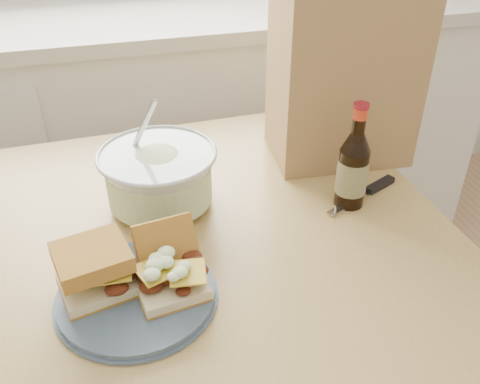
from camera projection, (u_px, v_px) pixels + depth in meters
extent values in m
cube|color=silver|center=(129.00, 149.00, 1.90)|extent=(2.40, 0.60, 0.90)
cube|color=beige|center=(111.00, 16.00, 1.64)|extent=(2.50, 0.64, 0.04)
cube|color=tan|center=(202.00, 251.00, 0.97)|extent=(0.97, 0.97, 0.04)
cube|color=tan|center=(18.00, 296.00, 1.42)|extent=(0.06, 0.06, 0.74)
cube|color=tan|center=(307.00, 237.00, 1.62)|extent=(0.06, 0.06, 0.74)
cylinder|color=#455870|center=(137.00, 295.00, 0.84)|extent=(0.25, 0.25, 0.02)
cube|color=beige|center=(97.00, 284.00, 0.84)|extent=(0.13, 0.12, 0.02)
cube|color=gold|center=(94.00, 268.00, 0.82)|extent=(0.08, 0.08, 0.00)
cube|color=#A6742C|center=(92.00, 257.00, 0.80)|extent=(0.13, 0.12, 0.03)
cube|color=beige|center=(171.00, 286.00, 0.83)|extent=(0.12, 0.11, 0.02)
cube|color=gold|center=(170.00, 270.00, 0.81)|extent=(0.07, 0.07, 0.00)
cube|color=#A6742C|center=(166.00, 246.00, 0.86)|extent=(0.11, 0.08, 0.09)
cone|color=silver|center=(159.00, 180.00, 1.03)|extent=(0.22, 0.22, 0.11)
cylinder|color=white|center=(160.00, 182.00, 1.03)|extent=(0.20, 0.20, 0.07)
torus|color=silver|center=(157.00, 154.00, 0.99)|extent=(0.23, 0.23, 0.01)
cylinder|color=silver|center=(142.00, 130.00, 0.99)|extent=(0.07, 0.08, 0.15)
cylinder|color=black|center=(352.00, 178.00, 1.03)|extent=(0.06, 0.06, 0.12)
cone|color=black|center=(357.00, 142.00, 0.98)|extent=(0.06, 0.06, 0.04)
cylinder|color=black|center=(360.00, 120.00, 0.96)|extent=(0.02, 0.02, 0.05)
cylinder|color=red|center=(361.00, 113.00, 0.95)|extent=(0.03, 0.03, 0.02)
cylinder|color=maroon|center=(362.00, 105.00, 0.94)|extent=(0.03, 0.03, 0.01)
cylinder|color=#303C1E|center=(352.00, 176.00, 1.02)|extent=(0.06, 0.06, 0.07)
cube|color=silver|center=(352.00, 202.00, 1.06)|extent=(0.13, 0.07, 0.00)
cube|color=black|center=(380.00, 185.00, 1.10)|extent=(0.08, 0.05, 0.01)
cube|color=#A78350|center=(344.00, 74.00, 1.12)|extent=(0.30, 0.21, 0.38)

